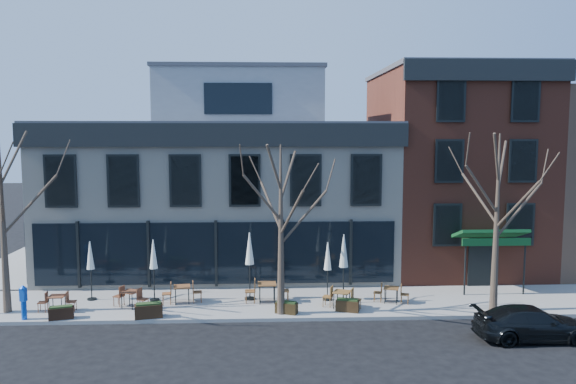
{
  "coord_description": "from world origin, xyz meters",
  "views": [
    {
      "loc": [
        2.34,
        -26.61,
        7.67
      ],
      "look_at": [
        3.54,
        2.0,
        4.62
      ],
      "focal_mm": 35.0,
      "sensor_mm": 36.0,
      "label": 1
    }
  ],
  "objects_px": {
    "cafe_set_0": "(57,302)",
    "umbrella_0": "(90,259)",
    "call_box": "(24,301)",
    "parked_sedan": "(532,323)"
  },
  "relations": [
    {
      "from": "parked_sedan",
      "to": "cafe_set_0",
      "type": "relative_size",
      "value": 2.68
    },
    {
      "from": "call_box",
      "to": "cafe_set_0",
      "type": "xyz_separation_m",
      "value": [
        0.97,
        0.97,
        -0.32
      ]
    },
    {
      "from": "umbrella_0",
      "to": "parked_sedan",
      "type": "bearing_deg",
      "value": -16.49
    },
    {
      "from": "cafe_set_0",
      "to": "umbrella_0",
      "type": "relative_size",
      "value": 0.6
    },
    {
      "from": "parked_sedan",
      "to": "cafe_set_0",
      "type": "bearing_deg",
      "value": 78.47
    },
    {
      "from": "call_box",
      "to": "cafe_set_0",
      "type": "distance_m",
      "value": 1.41
    },
    {
      "from": "cafe_set_0",
      "to": "umbrella_0",
      "type": "height_order",
      "value": "umbrella_0"
    },
    {
      "from": "parked_sedan",
      "to": "umbrella_0",
      "type": "xyz_separation_m",
      "value": [
        -17.73,
        5.25,
        1.42
      ]
    },
    {
      "from": "parked_sedan",
      "to": "cafe_set_0",
      "type": "distance_m",
      "value": 19.01
    },
    {
      "from": "call_box",
      "to": "umbrella_0",
      "type": "relative_size",
      "value": 0.53
    }
  ]
}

